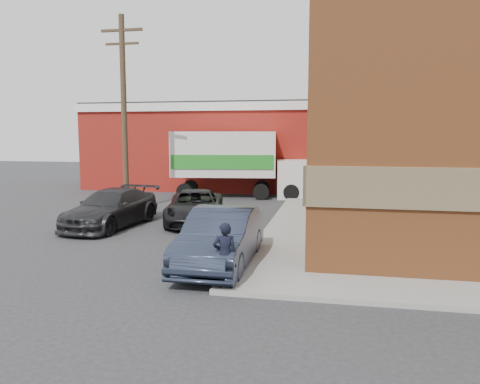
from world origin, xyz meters
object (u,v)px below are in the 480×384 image
at_px(suv_a, 195,207).
at_px(man, 225,255).
at_px(warehouse, 215,146).
at_px(utility_pole, 124,109).
at_px(suv_b, 111,208).
at_px(sedan, 221,238).
at_px(box_truck, 237,160).

bearing_deg(suv_a, man, -82.24).
xyz_separation_m(warehouse, suv_a, (2.70, -13.61, -2.15)).
bearing_deg(utility_pole, suv_b, -73.13).
xyz_separation_m(utility_pole, sedan, (6.70, -8.46, -3.96)).
bearing_deg(utility_pole, sedan, -51.62).
bearing_deg(sedan, utility_pole, 127.77).
bearing_deg(man, suv_b, -60.81).
height_order(warehouse, sedan, warehouse).
distance_m(warehouse, sedan, 20.24).
distance_m(man, sedan, 2.18).
height_order(utility_pole, suv_b, utility_pole).
xyz_separation_m(utility_pole, suv_a, (4.20, -2.61, -4.08)).
relative_size(warehouse, suv_a, 3.41).
relative_size(man, suv_a, 0.31).
distance_m(warehouse, utility_pole, 11.27).
distance_m(utility_pole, suv_b, 5.76).
bearing_deg(sedan, man, -74.61).
relative_size(suv_a, box_truck, 0.61).
relative_size(warehouse, man, 10.88).
bearing_deg(box_truck, sedan, -87.41).
bearing_deg(suv_b, suv_a, 29.24).
bearing_deg(box_truck, man, -86.62).
bearing_deg(warehouse, suv_a, -78.78).
bearing_deg(sedan, warehouse, 104.35).
bearing_deg(suv_a, suv_b, -169.58).
height_order(suv_b, box_truck, box_truck).
height_order(utility_pole, suv_a, utility_pole).
height_order(sedan, suv_a, sedan).
bearing_deg(box_truck, utility_pole, -135.09).
xyz_separation_m(suv_a, suv_b, (-3.00, -1.34, 0.06)).
height_order(man, suv_b, man).
relative_size(sedan, suv_a, 0.99).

